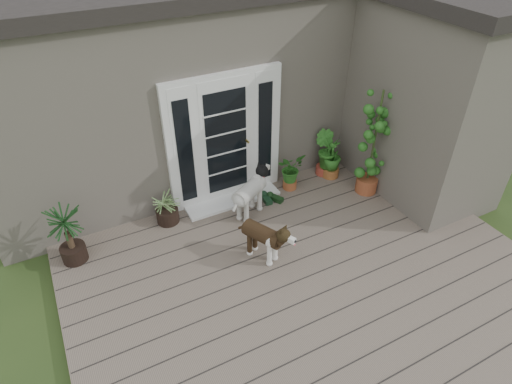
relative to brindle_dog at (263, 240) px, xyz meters
name	(u,v)px	position (x,y,z in m)	size (l,w,h in m)	color
deck	(308,279)	(0.38, -0.62, -0.38)	(6.20, 4.60, 0.12)	#6B5B4C
house_main	(189,73)	(0.38, 3.63, 1.11)	(7.40, 4.00, 3.10)	#665E54
house_wing	(430,106)	(3.28, 0.48, 1.11)	(1.60, 2.40, 3.10)	#665E54
door_unit	(225,140)	(0.18, 1.58, 0.76)	(1.90, 0.14, 2.15)	white
door_step	(233,200)	(0.18, 1.38, -0.29)	(1.60, 0.40, 0.05)	white
brindle_dog	(263,240)	(0.00, 0.00, 0.00)	(0.33, 0.76, 0.63)	#3D2816
white_dog	(250,197)	(0.27, 0.95, 0.02)	(0.35, 0.81, 0.68)	white
spider_plant	(166,206)	(-0.94, 1.38, -0.01)	(0.58, 0.58, 0.62)	#8DA867
yucca	(68,234)	(-2.37, 1.18, 0.16)	(0.66, 0.66, 0.95)	#143311
herb_a	(290,174)	(1.22, 1.28, -0.03)	(0.45, 0.45, 0.57)	#2B621C
herb_b	(324,159)	(1.99, 1.38, 0.00)	(0.42, 0.42, 0.63)	#1B5418
herb_c	(331,162)	(2.06, 1.26, -0.02)	(0.38, 0.38, 0.59)	#245F1B
sapling	(374,142)	(2.34, 0.60, 0.64)	(0.56, 0.56, 1.91)	#1E5919
clog_left	(275,198)	(0.82, 1.08, -0.27)	(0.15, 0.33, 0.10)	black
clog_right	(266,198)	(0.68, 1.14, -0.27)	(0.16, 0.34, 0.10)	#13311B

